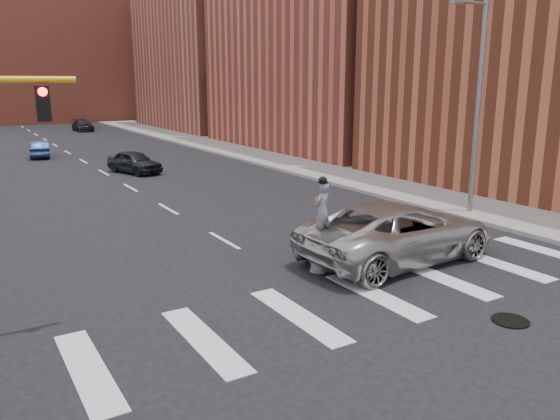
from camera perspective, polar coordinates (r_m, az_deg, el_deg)
name	(u,v)px	position (r m, az deg, el deg)	size (l,w,h in m)	color
ground_plane	(363,319)	(14.00, 8.69, -11.17)	(160.00, 160.00, 0.00)	black
sidewalk_right	(277,159)	(40.84, -0.28, 5.34)	(5.00, 90.00, 0.18)	gray
manhole	(510,321)	(14.83, 22.93, -10.61)	(0.90, 0.90, 0.04)	black
building_mid	(342,7)	(50.32, 6.49, 20.37)	(16.00, 22.00, 24.00)	#BB513A
building_far	(222,46)	(70.65, -6.03, 16.70)	(16.00, 22.00, 20.00)	#B45742
building_backdrop	(52,58)	(88.90, -22.71, 14.43)	(26.00, 14.00, 18.00)	#BB513A
streetlight	(477,102)	(24.81, 19.86, 10.54)	(2.05, 0.20, 9.00)	slate
stilt_performer	(322,234)	(16.89, 4.40, -2.53)	(0.83, 0.62, 2.98)	black
suv_crossing	(398,232)	(18.25, 12.23, -2.23)	(3.22, 6.98, 1.94)	#AEACA4
car_near	(134,162)	(36.28, -14.97, 4.88)	(1.69, 4.20, 1.43)	black
car_mid	(40,149)	(46.27, -23.79, 5.84)	(1.35, 3.88, 1.28)	navy
car_far	(83,125)	(69.18, -19.93, 8.31)	(1.85, 4.55, 1.32)	black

